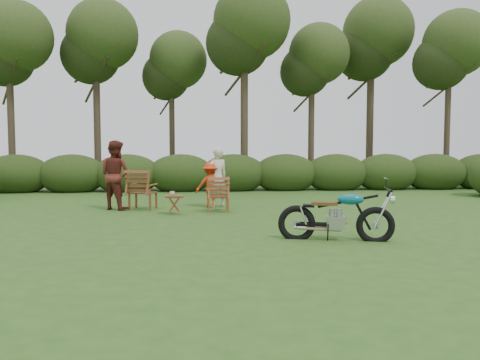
{
  "coord_description": "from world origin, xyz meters",
  "views": [
    {
      "loc": [
        -1.31,
        -8.74,
        1.64
      ],
      "look_at": [
        -0.39,
        1.77,
        0.9
      ],
      "focal_mm": 35.0,
      "sensor_mm": 36.0,
      "label": 1
    }
  ],
  "objects": [
    {
      "name": "lawn_chair_left",
      "position": [
        -2.81,
        3.79,
        0.0
      ],
      "size": [
        0.88,
        0.88,
        1.05
      ],
      "primitive_type": null,
      "rotation": [
        0.0,
        0.0,
        2.89
      ],
      "color": "#5C2B17",
      "rests_on": "ground"
    },
    {
      "name": "ground",
      "position": [
        0.0,
        0.0,
        0.0
      ],
      "size": [
        80.0,
        80.0,
        0.0
      ],
      "primitive_type": "plane",
      "color": "#274C19",
      "rests_on": "ground"
    },
    {
      "name": "lawn_chair_right",
      "position": [
        -0.84,
        3.15,
        0.0
      ],
      "size": [
        0.62,
        0.62,
        0.89
      ],
      "primitive_type": null,
      "rotation": [
        0.0,
        0.0,
        3.16
      ],
      "color": "brown",
      "rests_on": "ground"
    },
    {
      "name": "tree_line",
      "position": [
        0.5,
        9.74,
        3.81
      ],
      "size": [
        22.52,
        11.62,
        8.14
      ],
      "color": "#35261D",
      "rests_on": "ground"
    },
    {
      "name": "side_table",
      "position": [
        -1.93,
        2.71,
        0.23
      ],
      "size": [
        0.47,
        0.4,
        0.47
      ],
      "primitive_type": null,
      "rotation": [
        0.0,
        0.0,
        0.04
      ],
      "color": "#5E2C17",
      "rests_on": "ground"
    },
    {
      "name": "adult_a",
      "position": [
        -0.82,
        4.03,
        0.0
      ],
      "size": [
        0.71,
        0.62,
        1.64
      ],
      "primitive_type": "imported",
      "rotation": [
        0.0,
        0.0,
        3.6
      ],
      "color": "beige",
      "rests_on": "ground"
    },
    {
      "name": "child",
      "position": [
        -1.01,
        4.01,
        0.0
      ],
      "size": [
        0.83,
        0.52,
        1.23
      ],
      "primitive_type": "imported",
      "rotation": [
        0.0,
        0.0,
        3.22
      ],
      "color": "red",
      "rests_on": "ground"
    },
    {
      "name": "cup",
      "position": [
        -1.98,
        2.75,
        0.51
      ],
      "size": [
        0.15,
        0.15,
        0.09
      ],
      "primitive_type": "imported",
      "rotation": [
        0.0,
        0.0,
        0.35
      ],
      "color": "beige",
      "rests_on": "side_table"
    },
    {
      "name": "motorcycle",
      "position": [
        1.09,
        -0.74,
        0.0
      ],
      "size": [
        2.03,
        1.17,
        1.09
      ],
      "primitive_type": null,
      "rotation": [
        0.0,
        0.0,
        -0.24
      ],
      "color": "#0EA2BE",
      "rests_on": "ground"
    },
    {
      "name": "adult_b",
      "position": [
        -3.52,
        3.79,
        0.0
      ],
      "size": [
        1.12,
        1.05,
        1.82
      ],
      "primitive_type": "imported",
      "rotation": [
        0.0,
        0.0,
        2.58
      ],
      "color": "#5B221A",
      "rests_on": "ground"
    }
  ]
}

